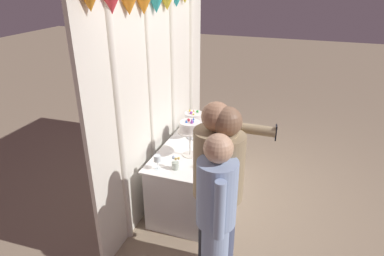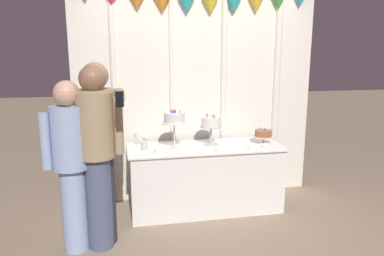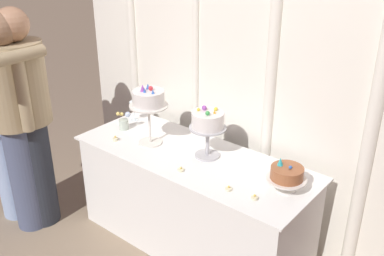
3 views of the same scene
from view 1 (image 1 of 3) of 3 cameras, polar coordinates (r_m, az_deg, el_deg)
ground_plane at (r=4.42m, az=1.95°, el=-11.04°), size 24.00×24.00×0.00m
draped_curtain at (r=3.94m, az=-5.22°, el=9.27°), size 2.92×0.19×2.78m
cake_table at (r=4.23m, az=0.72°, el=-6.68°), size 1.74×0.67×0.75m
cake_display_leftmost at (r=3.59m, az=-0.34°, el=-0.08°), size 0.27×0.27×0.45m
cake_display_center at (r=4.03m, az=0.26°, el=1.58°), size 0.25×0.25×0.36m
cake_display_rightmost at (r=4.62m, az=3.21°, el=2.73°), size 0.24×0.24×0.20m
wine_glass at (r=3.45m, az=-5.94°, el=-5.25°), size 0.07×0.07×0.16m
flower_vase at (r=3.46m, az=-2.85°, el=-6.10°), size 0.08×0.10×0.15m
tealight_far_left at (r=3.51m, az=0.44°, el=-6.52°), size 0.04×0.04×0.04m
tealight_near_left at (r=4.05m, az=3.80°, el=-2.09°), size 0.04×0.04×0.03m
tealight_near_right at (r=4.38m, az=4.99°, el=0.00°), size 0.04×0.04×0.03m
tealight_far_right at (r=4.53m, az=5.31°, el=0.89°), size 0.04×0.04×0.03m
guest_girl_blue_dress at (r=2.89m, az=3.87°, el=-9.97°), size 0.49×0.68×1.70m
guest_man_dark_suit at (r=2.74m, az=4.10°, el=-14.36°), size 0.46×0.41×1.55m
guest_man_pink_jacket at (r=2.87m, az=5.42°, el=-10.49°), size 0.49×0.34×1.68m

